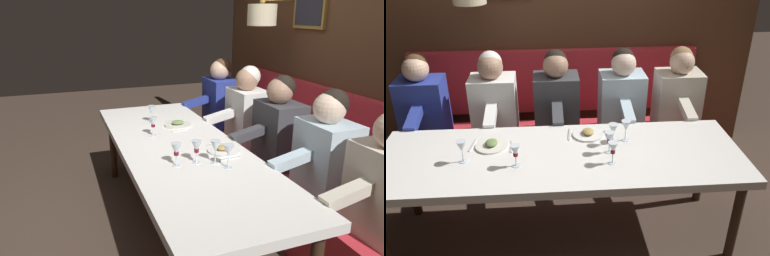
# 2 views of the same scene
# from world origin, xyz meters

# --- Properties ---
(ground_plane) EXTENTS (12.00, 12.00, 0.00)m
(ground_plane) POSITION_xyz_m (0.00, 0.00, 0.00)
(ground_plane) COLOR #423328
(dining_table) EXTENTS (0.90, 2.63, 0.74)m
(dining_table) POSITION_xyz_m (0.00, 0.00, 0.68)
(dining_table) COLOR silver
(dining_table) RESTS_ON ground_plane
(banquette_bench) EXTENTS (0.52, 2.83, 0.45)m
(banquette_bench) POSITION_xyz_m (0.89, 0.00, 0.23)
(banquette_bench) COLOR red
(banquette_bench) RESTS_ON ground_plane
(back_wall_panel) EXTENTS (0.59, 4.03, 2.90)m
(back_wall_panel) POSITION_xyz_m (1.46, 0.01, 1.37)
(back_wall_panel) COLOR #51331E
(back_wall_panel) RESTS_ON ground_plane
(diner_nearest) EXTENTS (0.60, 0.40, 0.79)m
(diner_nearest) POSITION_xyz_m (0.88, -1.12, 0.82)
(diner_nearest) COLOR beige
(diner_nearest) RESTS_ON banquette_bench
(diner_near) EXTENTS (0.60, 0.40, 0.79)m
(diner_near) POSITION_xyz_m (0.88, -0.60, 0.82)
(diner_near) COLOR silver
(diner_near) RESTS_ON banquette_bench
(diner_middle) EXTENTS (0.60, 0.40, 0.79)m
(diner_middle) POSITION_xyz_m (0.88, 0.00, 0.82)
(diner_middle) COLOR #3D3D42
(diner_middle) RESTS_ON banquette_bench
(diner_far) EXTENTS (0.60, 0.40, 0.79)m
(diner_far) POSITION_xyz_m (0.88, 0.56, 0.82)
(diner_far) COLOR white
(diner_far) RESTS_ON banquette_bench
(diner_farthest) EXTENTS (0.60, 0.40, 0.79)m
(diner_farthest) POSITION_xyz_m (0.88, 1.18, 0.82)
(diner_farthest) COLOR #283893
(diner_farthest) RESTS_ON banquette_bench
(place_setting_0) EXTENTS (0.24, 0.32, 0.05)m
(place_setting_0) POSITION_xyz_m (0.15, 0.50, 0.75)
(place_setting_0) COLOR silver
(place_setting_0) RESTS_ON dining_table
(place_setting_1) EXTENTS (0.24, 0.32, 0.05)m
(place_setting_1) POSITION_xyz_m (0.26, -0.23, 0.75)
(place_setting_1) COLOR white
(place_setting_1) RESTS_ON dining_table
(wine_glass_0) EXTENTS (0.07, 0.07, 0.16)m
(wine_glass_0) POSITION_xyz_m (0.17, -0.50, 0.86)
(wine_glass_0) COLOR silver
(wine_glass_0) RESTS_ON dining_table
(wine_glass_1) EXTENTS (0.07, 0.07, 0.16)m
(wine_glass_1) POSITION_xyz_m (-0.15, -0.35, 0.86)
(wine_glass_1) COLOR silver
(wine_glass_1) RESTS_ON dining_table
(wine_glass_2) EXTENTS (0.07, 0.07, 0.16)m
(wine_glass_2) POSITION_xyz_m (0.00, -0.35, 0.86)
(wine_glass_2) COLOR silver
(wine_glass_2) RESTS_ON dining_table
(wine_glass_3) EXTENTS (0.07, 0.07, 0.16)m
(wine_glass_3) POSITION_xyz_m (0.12, -0.40, 0.86)
(wine_glass_3) COLOR silver
(wine_glass_3) RESTS_ON dining_table
(wine_glass_4) EXTENTS (0.07, 0.07, 0.16)m
(wine_glass_4) POSITION_xyz_m (-0.13, 0.31, 0.86)
(wine_glass_4) COLOR silver
(wine_glass_4) RESTS_ON dining_table
(wine_glass_5) EXTENTS (0.07, 0.07, 0.16)m
(wine_glass_5) POSITION_xyz_m (-0.05, 0.68, 0.86)
(wine_glass_5) COLOR silver
(wine_glass_5) RESTS_ON dining_table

